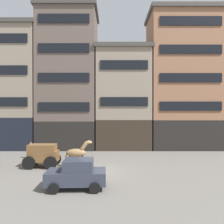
# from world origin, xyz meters

# --- Properties ---
(ground_plane) EXTENTS (120.00, 120.00, 0.00)m
(ground_plane) POSITION_xyz_m (0.00, 0.00, 0.00)
(ground_plane) COLOR slate
(building_far_left) EXTENTS (7.33, 5.84, 15.99)m
(building_far_left) POSITION_xyz_m (-11.74, 10.61, 8.04)
(building_far_left) COLOR black
(building_far_left) RESTS_ON ground_plane
(building_center_left) EXTENTS (7.83, 5.84, 18.21)m
(building_center_left) POSITION_xyz_m (-4.51, 10.61, 9.15)
(building_center_left) COLOR black
(building_center_left) RESTS_ON ground_plane
(building_center_right) EXTENTS (7.32, 5.84, 13.10)m
(building_center_right) POSITION_xyz_m (2.72, 10.61, 6.59)
(building_center_right) COLOR #33281E
(building_center_right) RESTS_ON ground_plane
(building_far_right) EXTENTS (9.38, 5.84, 17.86)m
(building_far_right) POSITION_xyz_m (10.72, 10.61, 8.98)
(building_far_right) COLOR black
(building_far_right) RESTS_ON ground_plane
(cargo_wagon) EXTENTS (2.92, 1.53, 1.98)m
(cargo_wagon) POSITION_xyz_m (-4.69, 1.14, 1.15)
(cargo_wagon) COLOR brown
(cargo_wagon) RESTS_ON ground_plane
(draft_horse) EXTENTS (2.34, 0.62, 2.30)m
(draft_horse) POSITION_xyz_m (-1.74, 1.14, 1.27)
(draft_horse) COLOR #937047
(draft_horse) RESTS_ON ground_plane
(sedan_dark) EXTENTS (3.75, 1.97, 1.83)m
(sedan_dark) POSITION_xyz_m (-0.94, -3.56, 0.91)
(sedan_dark) COLOR #333847
(sedan_dark) RESTS_ON ground_plane
(pedestrian_officer) EXTENTS (0.51, 0.51, 1.79)m
(pedestrian_officer) POSITION_xyz_m (-7.00, 4.19, 0.98)
(pedestrian_officer) COLOR black
(pedestrian_officer) RESTS_ON ground_plane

